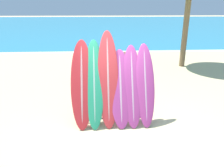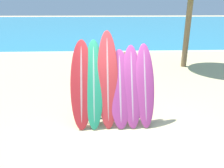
{
  "view_description": "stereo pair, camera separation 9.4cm",
  "coord_description": "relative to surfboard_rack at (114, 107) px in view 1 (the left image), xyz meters",
  "views": [
    {
      "loc": [
        -0.59,
        -5.11,
        2.99
      ],
      "look_at": [
        -0.19,
        1.0,
        0.83
      ],
      "focal_mm": 35.0,
      "sensor_mm": 36.0,
      "label": 1
    },
    {
      "loc": [
        -0.5,
        -5.11,
        2.99
      ],
      "look_at": [
        -0.19,
        1.0,
        0.83
      ],
      "focal_mm": 35.0,
      "sensor_mm": 36.0,
      "label": 2
    }
  ],
  "objects": [
    {
      "name": "ocean_water",
      "position": [
        0.19,
        39.25,
        -0.44
      ],
      "size": [
        120.0,
        60.0,
        0.01
      ],
      "color": "teal",
      "rests_on": "ground_plane"
    },
    {
      "name": "ground_plane",
      "position": [
        0.19,
        -0.2,
        -0.44
      ],
      "size": [
        160.0,
        160.0,
        0.0
      ],
      "primitive_type": "plane",
      "color": "beige"
    },
    {
      "name": "surfboard_slot_0",
      "position": [
        -0.84,
        0.11,
        0.65
      ],
      "size": [
        0.58,
        1.1,
        2.2
      ],
      "color": "red",
      "rests_on": "ground_plane"
    },
    {
      "name": "person_near_water",
      "position": [
        0.52,
        2.1,
        0.4
      ],
      "size": [
        0.21,
        0.26,
        1.54
      ],
      "rotation": [
        0.0,
        0.0,
        4.77
      ],
      "color": "#846047",
      "rests_on": "ground_plane"
    },
    {
      "name": "surfboard_slot_1",
      "position": [
        -0.51,
        0.11,
        0.65
      ],
      "size": [
        0.5,
        1.12,
        2.2
      ],
      "color": "#289E70",
      "rests_on": "ground_plane"
    },
    {
      "name": "person_mid_beach",
      "position": [
        -1.12,
        3.03,
        0.47
      ],
      "size": [
        0.26,
        0.29,
        1.67
      ],
      "rotation": [
        0.0,
        0.0,
        4.15
      ],
      "color": "#A87A5B",
      "rests_on": "ground_plane"
    },
    {
      "name": "surfboard_slot_2",
      "position": [
        -0.15,
        0.15,
        0.77
      ],
      "size": [
        0.55,
        1.12,
        2.42
      ],
      "color": "red",
      "rests_on": "ground_plane"
    },
    {
      "name": "surfboard_rack",
      "position": [
        0.0,
        0.0,
        0.0
      ],
      "size": [
        1.99,
        0.04,
        0.81
      ],
      "color": "#47474C",
      "rests_on": "ground_plane"
    },
    {
      "name": "surfboard_slot_3",
      "position": [
        0.18,
        0.05,
        0.53
      ],
      "size": [
        0.58,
        1.0,
        1.94
      ],
      "color": "#B23D8E",
      "rests_on": "ground_plane"
    },
    {
      "name": "surfboard_slot_4",
      "position": [
        0.49,
        0.08,
        0.58
      ],
      "size": [
        0.51,
        1.03,
        2.05
      ],
      "color": "#B23D8E",
      "rests_on": "ground_plane"
    },
    {
      "name": "surfboard_slot_5",
      "position": [
        0.84,
        0.07,
        0.6
      ],
      "size": [
        0.5,
        1.01,
        2.09
      ],
      "color": "#B23D8E",
      "rests_on": "ground_plane"
    }
  ]
}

